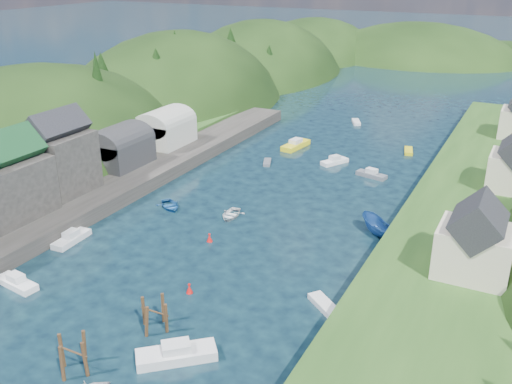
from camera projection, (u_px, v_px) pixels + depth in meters
The scene contains 14 objects.
ground at pixel (318, 169), 92.07m from camera, with size 600.00×600.00×0.00m, color black.
hillside_left at pixel (177, 139), 134.62m from camera, with size 44.00×245.56×52.00m.
far_hills at pixel (449, 90), 197.96m from camera, with size 103.00×68.00×44.00m.
hill_trees at pixel (349, 83), 100.53m from camera, with size 91.14×145.29×12.45m.
quay_left at pixel (71, 202), 77.02m from camera, with size 12.00×110.00×2.00m, color #2D2B28.
terrace_left_grass at pixel (33, 191), 79.86m from camera, with size 12.00×110.00×2.50m, color #234719.
boat_sheds at pixel (143, 134), 91.91m from camera, with size 7.00×21.00×7.50m.
terrace_right at pixel (472, 214), 72.88m from camera, with size 16.00×120.00×2.40m, color #234719.
right_bank_cottages at pixel (509, 164), 76.74m from camera, with size 9.00×59.24×8.41m.
piling_cluster_near at pixel (74, 358), 46.50m from camera, with size 3.02×2.83×3.72m.
piling_cluster_far at pixel (155, 317), 51.87m from camera, with size 3.00×2.82×3.60m.
channel_buoy_near at pixel (189, 289), 57.72m from camera, with size 0.70×0.70×1.10m.
channel_buoy_far at pixel (210, 238), 68.25m from camera, with size 0.70×0.70×1.10m.
moored_boats at pixel (212, 243), 66.51m from camera, with size 36.15×100.75×2.31m.
Camera 1 is at (30.38, -31.74, 31.42)m, focal length 40.00 mm.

